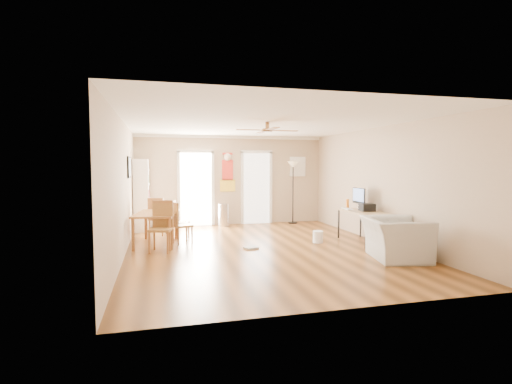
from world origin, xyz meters
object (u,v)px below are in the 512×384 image
object	(u,v)px
dining_chair_far	(158,216)
torchiere_lamp	(293,192)
dining_chair_right_a	(181,220)
dining_chair_near	(161,227)
bookshelf	(141,195)
printer	(367,207)
armchair	(395,239)
dining_chair_right_b	(182,223)
computer_desk	(363,227)
trash_can	(223,215)
dining_table	(157,229)
wastebasket_a	(318,237)

from	to	relation	value
dining_chair_far	torchiere_lamp	xyz separation A→B (m)	(3.93, 1.01, 0.46)
dining_chair_right_a	dining_chair_near	bearing A→B (deg)	170.71
bookshelf	printer	world-z (taller)	bookshelf
bookshelf	armchair	size ratio (longest dim) A/B	1.62
dining_chair_right_b	printer	bearing A→B (deg)	-120.03
printer	dining_chair_far	bearing A→B (deg)	165.22
computer_desk	armchair	xyz separation A→B (m)	(-0.22, -1.54, 0.03)
dining_chair_near	armchair	xyz separation A→B (m)	(4.22, -1.68, -0.13)
trash_can	computer_desk	size ratio (longest dim) A/B	0.48
dining_table	dining_chair_right_a	xyz separation A→B (m)	(0.55, 0.42, 0.10)
trash_can	computer_desk	distance (m)	4.07
dining_chair_right_a	torchiere_lamp	size ratio (longest dim) A/B	0.49
dining_chair_far	dining_table	bearing A→B (deg)	106.85
dining_table	printer	bearing A→B (deg)	-11.47
bookshelf	computer_desk	bearing A→B (deg)	-18.23
dining_chair_far	dining_chair_right_b	bearing A→B (deg)	130.86
torchiere_lamp	dining_table	bearing A→B (deg)	-151.06
dining_chair_right_b	dining_chair_far	world-z (taller)	dining_chair_far
torchiere_lamp	computer_desk	world-z (taller)	torchiere_lamp
torchiere_lamp	armchair	size ratio (longest dim) A/B	1.58
dining_chair_near	trash_can	distance (m)	3.41
torchiere_lamp	computer_desk	bearing A→B (deg)	-79.84
dining_chair_far	wastebasket_a	world-z (taller)	dining_chair_far
bookshelf	dining_table	distance (m)	2.12
bookshelf	torchiere_lamp	xyz separation A→B (m)	(4.35, 0.20, -0.02)
computer_desk	bookshelf	bearing A→B (deg)	149.25
dining_chair_near	wastebasket_a	size ratio (longest dim) A/B	3.85
dining_table	printer	xyz separation A→B (m)	(4.60, -0.93, 0.45)
dining_chair_near	dining_chair_far	distance (m)	1.95
dining_table	printer	world-z (taller)	printer
dining_chair_right_b	dining_chair_near	bearing A→B (deg)	128.02
bookshelf	dining_chair_right_b	size ratio (longest dim) A/B	2.06
torchiere_lamp	trash_can	bearing A→B (deg)	-178.54
dining_chair_near	wastebasket_a	xyz separation A→B (m)	(3.44, 0.07, -0.38)
dining_chair_right_b	trash_can	bearing A→B (deg)	-48.40
trash_can	dining_chair_right_b	bearing A→B (deg)	-120.29
armchair	computer_desk	bearing A→B (deg)	4.36
dining_chair_right_a	dining_chair_far	distance (m)	0.92
dining_chair_right_b	torchiere_lamp	distance (m)	4.12
computer_desk	wastebasket_a	xyz separation A→B (m)	(-1.00, 0.22, -0.22)
dining_table	trash_can	distance (m)	2.82
dining_chair_far	printer	xyz separation A→B (m)	(4.57, -2.11, 0.33)
dining_table	dining_chair_right_b	size ratio (longest dim) A/B	1.53
dining_table	wastebasket_a	distance (m)	3.60
dining_chair_near	computer_desk	distance (m)	4.44
dining_table	computer_desk	size ratio (longest dim) A/B	1.06
dining_table	computer_desk	xyz separation A→B (m)	(4.52, -0.93, 0.00)
torchiere_lamp	dining_chair_far	bearing A→B (deg)	-165.52
dining_table	dining_chair_near	bearing A→B (deg)	-84.15
bookshelf	dining_table	bearing A→B (deg)	-66.41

